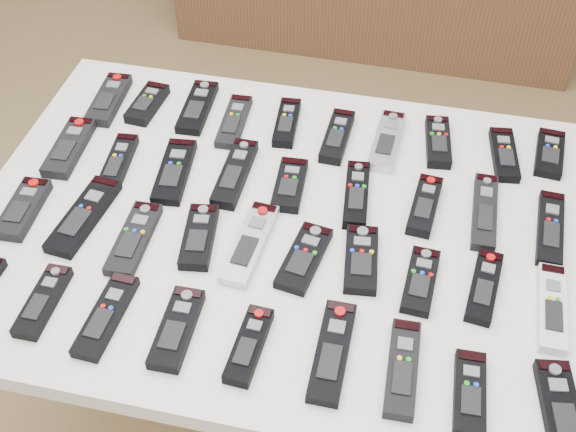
% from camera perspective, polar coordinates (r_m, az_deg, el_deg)
% --- Properties ---
extents(ground, '(4.00, 4.00, 0.00)m').
position_cam_1_polar(ground, '(2.13, -2.53, -12.20)').
color(ground, '#94764B').
rests_on(ground, ground).
extents(table, '(1.25, 0.88, 0.78)m').
position_cam_1_polar(table, '(1.46, 0.00, -2.12)').
color(table, white).
rests_on(table, ground).
extents(remote_0, '(0.07, 0.18, 0.02)m').
position_cam_1_polar(remote_0, '(1.74, -13.96, 8.93)').
color(remote_0, black).
rests_on(remote_0, table).
extents(remote_1, '(0.06, 0.14, 0.02)m').
position_cam_1_polar(remote_1, '(1.71, -11.06, 8.71)').
color(remote_1, black).
rests_on(remote_1, table).
extents(remote_2, '(0.07, 0.18, 0.02)m').
position_cam_1_polar(remote_2, '(1.68, -7.17, 8.52)').
color(remote_2, black).
rests_on(remote_2, table).
extents(remote_3, '(0.06, 0.18, 0.02)m').
position_cam_1_polar(remote_3, '(1.64, -4.29, 7.46)').
color(remote_3, black).
rests_on(remote_3, table).
extents(remote_4, '(0.06, 0.16, 0.02)m').
position_cam_1_polar(remote_4, '(1.63, -0.09, 7.40)').
color(remote_4, black).
rests_on(remote_4, table).
extents(remote_5, '(0.05, 0.17, 0.02)m').
position_cam_1_polar(remote_5, '(1.59, 3.90, 6.30)').
color(remote_5, black).
rests_on(remote_5, table).
extents(remote_6, '(0.06, 0.19, 0.02)m').
position_cam_1_polar(remote_6, '(1.59, 7.82, 5.87)').
color(remote_6, '#B7B7BC').
rests_on(remote_6, table).
extents(remote_7, '(0.07, 0.16, 0.02)m').
position_cam_1_polar(remote_7, '(1.61, 11.77, 5.75)').
color(remote_7, black).
rests_on(remote_7, table).
extents(remote_8, '(0.07, 0.16, 0.02)m').
position_cam_1_polar(remote_8, '(1.61, 16.71, 4.67)').
color(remote_8, black).
rests_on(remote_8, table).
extents(remote_9, '(0.07, 0.15, 0.02)m').
position_cam_1_polar(remote_9, '(1.65, 19.97, 4.67)').
color(remote_9, black).
rests_on(remote_9, table).
extents(remote_10, '(0.07, 0.18, 0.02)m').
position_cam_1_polar(remote_10, '(1.63, -16.91, 5.21)').
color(remote_10, black).
rests_on(remote_10, table).
extents(remote_11, '(0.06, 0.17, 0.02)m').
position_cam_1_polar(remote_11, '(1.57, -13.30, 4.08)').
color(remote_11, black).
rests_on(remote_11, table).
extents(remote_12, '(0.08, 0.19, 0.02)m').
position_cam_1_polar(remote_12, '(1.52, -8.96, 3.52)').
color(remote_12, black).
rests_on(remote_12, table).
extents(remote_13, '(0.05, 0.19, 0.02)m').
position_cam_1_polar(remote_13, '(1.50, -4.22, 3.39)').
color(remote_13, black).
rests_on(remote_13, table).
extents(remote_14, '(0.06, 0.15, 0.02)m').
position_cam_1_polar(remote_14, '(1.48, 0.14, 2.48)').
color(remote_14, black).
rests_on(remote_14, table).
extents(remote_15, '(0.06, 0.18, 0.02)m').
position_cam_1_polar(remote_15, '(1.46, 5.43, 1.70)').
color(remote_15, black).
rests_on(remote_15, table).
extents(remote_16, '(0.06, 0.16, 0.02)m').
position_cam_1_polar(remote_16, '(1.46, 10.75, 0.83)').
color(remote_16, black).
rests_on(remote_16, table).
extents(remote_17, '(0.05, 0.20, 0.02)m').
position_cam_1_polar(remote_17, '(1.47, 15.27, 0.33)').
color(remote_17, black).
rests_on(remote_17, table).
extents(remote_18, '(0.06, 0.19, 0.02)m').
position_cam_1_polar(remote_18, '(1.48, 20.02, -0.92)').
color(remote_18, black).
rests_on(remote_18, table).
extents(remote_19, '(0.06, 0.16, 0.02)m').
position_cam_1_polar(remote_19, '(1.52, -20.19, 0.54)').
color(remote_19, black).
rests_on(remote_19, table).
extents(remote_20, '(0.08, 0.21, 0.02)m').
position_cam_1_polar(remote_20, '(1.47, -15.83, 0.02)').
color(remote_20, black).
rests_on(remote_20, table).
extents(remote_21, '(0.06, 0.18, 0.02)m').
position_cam_1_polar(remote_21, '(1.40, -12.08, -1.78)').
color(remote_21, black).
rests_on(remote_21, table).
extents(remote_22, '(0.08, 0.16, 0.02)m').
position_cam_1_polar(remote_22, '(1.38, -7.04, -1.63)').
color(remote_22, black).
rests_on(remote_22, table).
extents(remote_23, '(0.07, 0.21, 0.02)m').
position_cam_1_polar(remote_23, '(1.37, -3.04, -2.18)').
color(remote_23, '#B7B7BC').
rests_on(remote_23, table).
extents(remote_24, '(0.08, 0.17, 0.02)m').
position_cam_1_polar(remote_24, '(1.34, 1.27, -3.32)').
color(remote_24, black).
rests_on(remote_24, table).
extents(remote_25, '(0.08, 0.16, 0.02)m').
position_cam_1_polar(remote_25, '(1.35, 5.80, -3.43)').
color(remote_25, black).
rests_on(remote_25, table).
extents(remote_26, '(0.06, 0.15, 0.02)m').
position_cam_1_polar(remote_26, '(1.33, 10.43, -5.07)').
color(remote_26, black).
rests_on(remote_26, table).
extents(remote_27, '(0.06, 0.17, 0.02)m').
position_cam_1_polar(remote_27, '(1.35, 15.24, -5.41)').
color(remote_27, black).
rests_on(remote_27, table).
extents(remote_28, '(0.05, 0.19, 0.02)m').
position_cam_1_polar(remote_28, '(1.35, 20.14, -6.82)').
color(remote_28, silver).
rests_on(remote_28, table).
extents(remote_30, '(0.05, 0.15, 0.02)m').
position_cam_1_polar(remote_30, '(1.35, -18.80, -6.40)').
color(remote_30, black).
rests_on(remote_30, table).
extents(remote_31, '(0.06, 0.18, 0.02)m').
position_cam_1_polar(remote_31, '(1.30, -14.18, -7.65)').
color(remote_31, black).
rests_on(remote_31, table).
extents(remote_32, '(0.06, 0.16, 0.02)m').
position_cam_1_polar(remote_32, '(1.26, -8.78, -8.78)').
color(remote_32, black).
rests_on(remote_32, table).
extents(remote_33, '(0.05, 0.15, 0.02)m').
position_cam_1_polar(remote_33, '(1.23, -3.11, -10.16)').
color(remote_33, black).
rests_on(remote_33, table).
extents(remote_34, '(0.05, 0.20, 0.02)m').
position_cam_1_polar(remote_34, '(1.22, 3.51, -10.65)').
color(remote_34, black).
rests_on(remote_34, table).
extents(remote_35, '(0.05, 0.18, 0.02)m').
position_cam_1_polar(remote_35, '(1.21, 9.03, -11.80)').
color(remote_35, black).
rests_on(remote_35, table).
extents(remote_36, '(0.05, 0.15, 0.02)m').
position_cam_1_polar(remote_36, '(1.21, 14.17, -13.38)').
color(remote_36, black).
rests_on(remote_36, table).
extents(remote_37, '(0.08, 0.18, 0.02)m').
position_cam_1_polar(remote_37, '(1.24, 20.74, -14.18)').
color(remote_37, black).
rests_on(remote_37, table).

